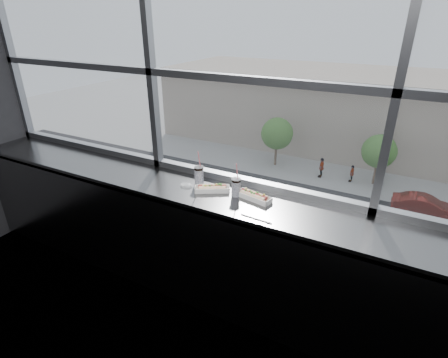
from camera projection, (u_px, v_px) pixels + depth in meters
The scene contains 23 objects.
wall_back_lower at pixel (249, 238), 3.29m from camera, with size 6.00×6.00×0.00m, color black.
window_glass at pixel (257, 38), 2.56m from camera, with size 6.00×6.00×0.00m, color silver.
window_mullions at pixel (256, 38), 2.54m from camera, with size 6.00×0.08×2.40m, color gray, non-canonical shape.
counter at pixel (237, 202), 2.85m from camera, with size 6.00×0.55×0.06m, color slate.
counter_fascia at pixel (223, 271), 2.87m from camera, with size 6.00×0.04×1.04m, color slate.
hotdog_tray_left at pixel (212, 188), 2.94m from camera, with size 0.30×0.23×0.07m.
hotdog_tray_right at pixel (254, 196), 2.82m from camera, with size 0.31×0.16×0.07m.
soda_cup_left at pixel (199, 174), 3.05m from camera, with size 0.08×0.08×0.31m.
soda_cup_right at pixel (236, 186), 2.85m from camera, with size 0.08×0.08×0.30m.
loose_straw at pixel (256, 219), 2.55m from camera, with size 0.01×0.01×0.25m, color white.
wrapper at pixel (186, 185), 3.04m from camera, with size 0.11×0.08×0.03m, color silver.
plaza_ground at pixel (391, 136), 42.99m from camera, with size 120.00×120.00×0.00m, color gray.
street_asphalt at pixel (362, 229), 24.19m from camera, with size 80.00×10.00×0.06m, color black.
far_sidewalk at pixel (376, 184), 30.59m from camera, with size 80.00×6.00×0.04m, color gray.
far_building at pixel (394, 114), 36.89m from camera, with size 50.00×14.00×8.00m, color gray.
car_far_b at pixel (426, 203), 25.39m from camera, with size 5.94×2.47×1.98m, color maroon.
car_near_a at pixel (177, 199), 25.90m from camera, with size 6.26×2.61×2.09m, color silver.
car_near_c at pixel (349, 244), 20.65m from camera, with size 6.56×2.73×2.19m, color #6B280B.
car_near_b at pixel (247, 217), 23.46m from camera, with size 6.73×2.80×2.24m, color black.
pedestrian_a at pixel (322, 166), 31.44m from camera, with size 0.99×0.74×2.23m, color #66605B.
pedestrian_b at pixel (352, 172), 30.64m from camera, with size 0.83×0.63×1.88m, color #66605B.
tree_left at pixel (277, 134), 33.19m from camera, with size 3.05×3.05×4.77m.
tree_center at pixel (379, 151), 29.42m from camera, with size 2.87×2.87×4.48m.
Camera 1 is at (1.07, -1.03, 2.45)m, focal length 28.00 mm.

